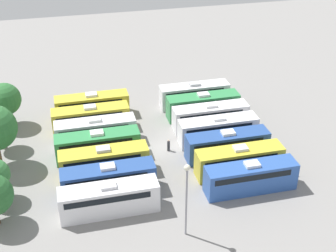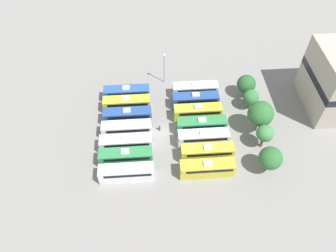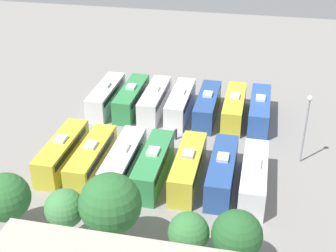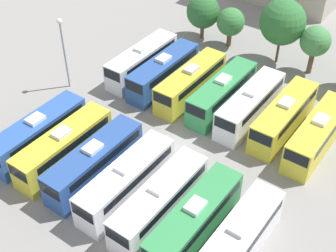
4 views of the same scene
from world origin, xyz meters
name	(u,v)px [view 4 (image 4 of 4)]	position (x,y,z in m)	size (l,w,h in m)	color
ground_plane	(178,146)	(0.00, 0.00, 0.00)	(121.07, 121.07, 0.00)	gray
bus_0	(39,133)	(-10.57, -7.78, 1.80)	(2.59, 10.36, 3.64)	#2D56A8
bus_1	(64,146)	(-7.22, -7.73, 1.80)	(2.59, 10.36, 3.64)	gold
bus_2	(95,161)	(-3.63, -7.54, 1.80)	(2.59, 10.36, 3.64)	#284C93
bus_3	(127,180)	(0.09, -7.63, 1.80)	(2.59, 10.36, 3.64)	white
bus_4	(160,200)	(3.71, -7.79, 1.80)	(2.59, 10.36, 3.64)	white
bus_5	(195,220)	(7.04, -7.76, 1.80)	(2.59, 10.36, 3.64)	#338C4C
bus_6	(237,241)	(10.68, -7.56, 1.80)	(2.59, 10.36, 3.64)	white
bus_7	(142,60)	(-10.62, 7.98, 1.80)	(2.59, 10.36, 3.64)	silver
bus_8	(164,71)	(-7.27, 7.61, 1.80)	(2.59, 10.36, 3.64)	#284C93
bus_9	(191,82)	(-3.64, 7.66, 1.80)	(2.59, 10.36, 3.64)	gold
bus_10	(222,92)	(0.10, 7.97, 1.80)	(2.59, 10.36, 3.64)	#338C4C
bus_11	(250,104)	(3.47, 7.88, 1.80)	(2.59, 10.36, 3.64)	silver
bus_12	(284,116)	(7.05, 8.14, 1.80)	(2.59, 10.36, 3.64)	gold
bus_13	(318,133)	(10.76, 7.59, 1.80)	(2.59, 10.36, 3.64)	gold
worker_person	(167,143)	(-0.64, -0.86, 0.75)	(0.36, 0.36, 1.62)	#333338
light_pole	(63,42)	(-15.72, 1.11, 5.62)	(0.60, 0.60, 8.38)	gray
tree_0	(203,12)	(-9.67, 19.33, 3.63)	(4.24, 4.24, 5.77)	brown
tree_1	(231,22)	(-5.73, 19.51, 3.32)	(3.49, 3.49, 5.10)	brown
tree_2	(283,22)	(0.92, 19.57, 5.29)	(5.31, 5.31, 7.95)	brown
tree_3	(315,42)	(5.06, 19.65, 4.12)	(3.48, 3.48, 5.93)	brown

